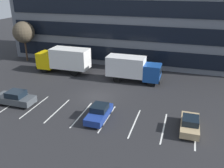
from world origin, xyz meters
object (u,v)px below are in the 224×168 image
object	(u,v)px
box_truck_yellow	(64,59)
sedan_navy	(99,113)
box_truck_blue	(133,68)
bare_tree	(24,32)
sedan_tan	(190,124)
sedan_charcoal	(15,98)

from	to	relation	value
box_truck_yellow	sedan_navy	xyz separation A→B (m)	(9.80, -11.40, -1.43)
box_truck_blue	bare_tree	distance (m)	20.52
sedan_tan	bare_tree	size ratio (longest dim) A/B	0.58
box_truck_blue	sedan_charcoal	world-z (taller)	box_truck_blue
box_truck_yellow	sedan_navy	size ratio (longest dim) A/B	2.00
box_truck_blue	bare_tree	size ratio (longest dim) A/B	1.10
sedan_charcoal	sedan_tan	world-z (taller)	sedan_charcoal
box_truck_yellow	sedan_tan	distance (m)	21.44
box_truck_blue	sedan_navy	bearing A→B (deg)	-94.41
box_truck_yellow	sedan_tan	size ratio (longest dim) A/B	2.06
sedan_navy	sedan_charcoal	bearing A→B (deg)	178.93
sedan_tan	box_truck_yellow	bearing A→B (deg)	149.51
box_truck_blue	sedan_charcoal	distance (m)	15.29
sedan_navy	bare_tree	distance (m)	24.57
box_truck_blue	sedan_charcoal	bearing A→B (deg)	-135.52
box_truck_blue	sedan_navy	world-z (taller)	box_truck_blue
box_truck_yellow	sedan_charcoal	bearing A→B (deg)	-91.20
box_truck_blue	sedan_tan	xyz separation A→B (m)	(7.79, -10.31, -1.28)
box_truck_yellow	bare_tree	xyz separation A→B (m)	(-9.25, 3.52, 2.84)
box_truck_yellow	sedan_tan	xyz separation A→B (m)	(18.43, -10.85, -1.45)
sedan_tan	sedan_navy	xyz separation A→B (m)	(-8.63, -0.55, 0.02)
box_truck_yellow	bare_tree	world-z (taller)	bare_tree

